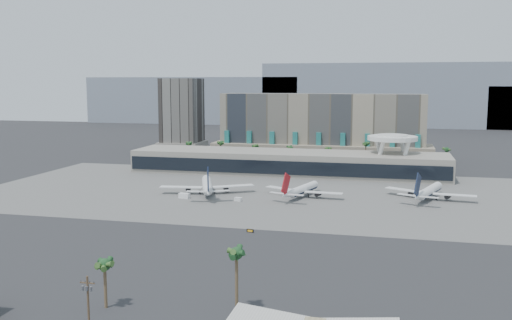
% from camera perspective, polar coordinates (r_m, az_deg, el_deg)
% --- Properties ---
extents(ground, '(900.00, 900.00, 0.00)m').
position_cam_1_polar(ground, '(205.75, -2.38, -6.10)').
color(ground, '#232326').
rests_on(ground, ground).
extents(apron_pad, '(260.00, 130.00, 0.06)m').
position_cam_1_polar(apron_pad, '(257.83, 0.98, -3.24)').
color(apron_pad, '#5B5B59').
rests_on(apron_pad, ground).
extents(mountain_ridge, '(680.00, 60.00, 70.00)m').
position_cam_1_polar(mountain_ridge, '(662.85, 11.25, 5.98)').
color(mountain_ridge, gray).
rests_on(mountain_ridge, ground).
extents(hotel, '(140.00, 30.00, 42.00)m').
position_cam_1_polar(hotel, '(370.61, 6.52, 2.71)').
color(hotel, gray).
rests_on(hotel, ground).
extents(office_tower, '(30.00, 30.00, 52.00)m').
position_cam_1_polar(office_tower, '(420.54, -7.41, 4.14)').
color(office_tower, black).
rests_on(office_tower, ground).
extents(terminal, '(170.00, 32.50, 14.50)m').
position_cam_1_polar(terminal, '(309.80, 3.18, -0.16)').
color(terminal, '#A09A8D').
rests_on(terminal, ground).
extents(saucer_structure, '(26.00, 26.00, 21.89)m').
position_cam_1_polar(saucer_structure, '(309.57, 13.48, 1.85)').
color(saucer_structure, white).
rests_on(saucer_structure, ground).
extents(palm_row, '(157.80, 2.80, 13.10)m').
position_cam_1_polar(palm_row, '(342.62, 5.40, 1.25)').
color(palm_row, brown).
rests_on(palm_row, ground).
extents(utility_pole, '(3.20, 0.85, 12.00)m').
position_cam_1_polar(utility_pole, '(119.30, -16.47, -13.29)').
color(utility_pole, '#4C3826').
rests_on(utility_pole, ground).
extents(airliner_left, '(40.51, 41.86, 15.07)m').
position_cam_1_polar(airliner_left, '(254.41, -4.91, -2.55)').
color(airliner_left, white).
rests_on(airliner_left, ground).
extents(airliner_centre, '(35.25, 36.54, 12.92)m').
position_cam_1_polar(airliner_centre, '(247.57, 4.60, -2.96)').
color(airliner_centre, white).
rests_on(airliner_centre, ground).
extents(airliner_right, '(37.38, 38.67, 13.83)m').
position_cam_1_polar(airliner_right, '(252.55, 16.88, -3.01)').
color(airliner_right, white).
rests_on(airliner_right, ground).
extents(service_vehicle_a, '(4.84, 2.88, 2.23)m').
position_cam_1_polar(service_vehicle_a, '(246.20, -7.18, -3.57)').
color(service_vehicle_a, white).
rests_on(service_vehicle_a, ground).
extents(service_vehicle_b, '(3.36, 2.38, 1.57)m').
position_cam_1_polar(service_vehicle_b, '(238.78, -1.80, -3.95)').
color(service_vehicle_b, white).
rests_on(service_vehicle_b, ground).
extents(taxiway_sign, '(2.42, 0.73, 1.09)m').
position_cam_1_polar(taxiway_sign, '(190.22, -0.59, -7.09)').
color(taxiway_sign, black).
rests_on(taxiway_sign, ground).
extents(near_palm_a, '(6.00, 6.00, 11.23)m').
position_cam_1_polar(near_palm_a, '(131.32, -14.89, -10.67)').
color(near_palm_a, brown).
rests_on(near_palm_a, ground).
extents(near_palm_b, '(6.00, 6.00, 14.37)m').
position_cam_1_polar(near_palm_b, '(124.41, -1.96, -9.96)').
color(near_palm_b, brown).
rests_on(near_palm_b, ground).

